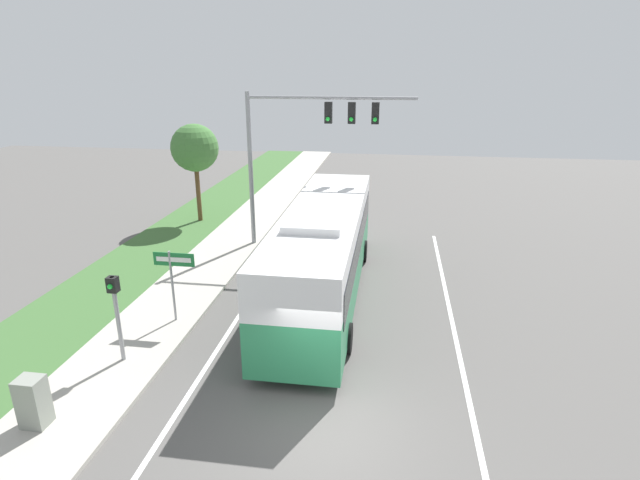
{
  "coord_description": "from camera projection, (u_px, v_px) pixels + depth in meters",
  "views": [
    {
      "loc": [
        1.39,
        -9.47,
        8.05
      ],
      "look_at": [
        -1.23,
        8.29,
        1.84
      ],
      "focal_mm": 28.0,
      "sensor_mm": 36.0,
      "label": 1
    }
  ],
  "objects": [
    {
      "name": "ground_plane",
      "position": [
        320.0,
        431.0,
        11.67
      ],
      "size": [
        80.0,
        80.0,
        0.0
      ],
      "primitive_type": "plane",
      "color": "#565451"
    },
    {
      "name": "sidewalk",
      "position": [
        76.0,
        404.0,
        12.51
      ],
      "size": [
        2.8,
        80.0,
        0.12
      ],
      "color": "#ADA89E",
      "rests_on": "ground_plane"
    },
    {
      "name": "lane_divider_near",
      "position": [
        175.0,
        416.0,
        12.17
      ],
      "size": [
        0.14,
        30.0,
        0.01
      ],
      "color": "silver",
      "rests_on": "ground_plane"
    },
    {
      "name": "lane_divider_far",
      "position": [
        479.0,
        447.0,
        11.18
      ],
      "size": [
        0.14,
        30.0,
        0.01
      ],
      "color": "silver",
      "rests_on": "ground_plane"
    },
    {
      "name": "bus",
      "position": [
        324.0,
        247.0,
        17.97
      ],
      "size": [
        2.75,
        12.14,
        3.59
      ],
      "color": "#2D8956",
      "rests_on": "ground_plane"
    },
    {
      "name": "signal_gantry",
      "position": [
        304.0,
        135.0,
        21.92
      ],
      "size": [
        7.43,
        0.41,
        7.09
      ],
      "color": "#939399",
      "rests_on": "ground_plane"
    },
    {
      "name": "pedestrian_signal",
      "position": [
        116.0,
        305.0,
        13.77
      ],
      "size": [
        0.28,
        0.34,
        2.69
      ],
      "color": "#939399",
      "rests_on": "ground_plane"
    },
    {
      "name": "street_sign",
      "position": [
        173.0,
        273.0,
        16.03
      ],
      "size": [
        1.37,
        0.08,
        2.55
      ],
      "color": "#939399",
      "rests_on": "ground_plane"
    },
    {
      "name": "utility_cabinet",
      "position": [
        33.0,
        402.0,
        11.53
      ],
      "size": [
        0.59,
        0.51,
        1.24
      ],
      "color": "gray",
      "rests_on": "sidewalk"
    },
    {
      "name": "roadside_tree",
      "position": [
        195.0,
        148.0,
        26.21
      ],
      "size": [
        2.5,
        2.5,
        5.22
      ],
      "color": "brown",
      "rests_on": "grass_verge"
    }
  ]
}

